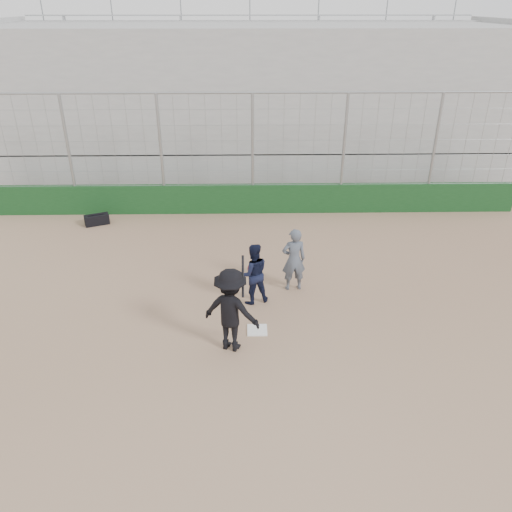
{
  "coord_description": "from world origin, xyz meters",
  "views": [
    {
      "loc": [
        -0.21,
        -9.12,
        6.54
      ],
      "look_at": [
        0.0,
        1.4,
        1.15
      ],
      "focal_mm": 35.0,
      "sensor_mm": 36.0,
      "label": 1
    }
  ],
  "objects_px": {
    "batter_at_plate": "(231,310)",
    "catcher_crouched": "(253,283)",
    "umpire": "(294,263)",
    "equipment_bag": "(97,220)"
  },
  "relations": [
    {
      "from": "batter_at_plate",
      "to": "catcher_crouched",
      "type": "relative_size",
      "value": 1.86
    },
    {
      "from": "batter_at_plate",
      "to": "umpire",
      "type": "bearing_deg",
      "value": 57.96
    },
    {
      "from": "batter_at_plate",
      "to": "catcher_crouched",
      "type": "distance_m",
      "value": 1.86
    },
    {
      "from": "catcher_crouched",
      "to": "umpire",
      "type": "height_order",
      "value": "umpire"
    },
    {
      "from": "batter_at_plate",
      "to": "umpire",
      "type": "relative_size",
      "value": 1.33
    },
    {
      "from": "batter_at_plate",
      "to": "equipment_bag",
      "type": "bearing_deg",
      "value": 124.67
    },
    {
      "from": "equipment_bag",
      "to": "catcher_crouched",
      "type": "bearing_deg",
      "value": -43.89
    },
    {
      "from": "catcher_crouched",
      "to": "equipment_bag",
      "type": "bearing_deg",
      "value": 136.11
    },
    {
      "from": "batter_at_plate",
      "to": "umpire",
      "type": "height_order",
      "value": "batter_at_plate"
    },
    {
      "from": "batter_at_plate",
      "to": "catcher_crouched",
      "type": "bearing_deg",
      "value": 74.65
    }
  ]
}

